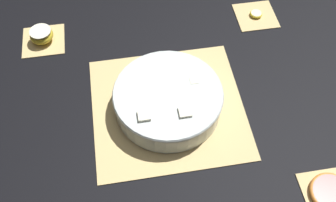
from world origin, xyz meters
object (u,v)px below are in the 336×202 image
at_px(grapefruit_slice, 331,193).
at_px(banana_coin_single, 256,14).
at_px(apple_half, 42,35).
at_px(fruit_salad_bowl, 168,99).

bearing_deg(grapefruit_slice, banana_coin_single, 90.00).
xyz_separation_m(apple_half, banana_coin_single, (0.67, 0.00, -0.02)).
height_order(fruit_salad_bowl, apple_half, fruit_salad_bowl).
height_order(banana_coin_single, grapefruit_slice, grapefruit_slice).
distance_m(apple_half, banana_coin_single, 0.67).
relative_size(banana_coin_single, grapefruit_slice, 0.39).
relative_size(fruit_salad_bowl, apple_half, 4.14).
bearing_deg(banana_coin_single, grapefruit_slice, -90.00).
bearing_deg(banana_coin_single, apple_half, 180.00).
bearing_deg(fruit_salad_bowl, grapefruit_slice, -42.13).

